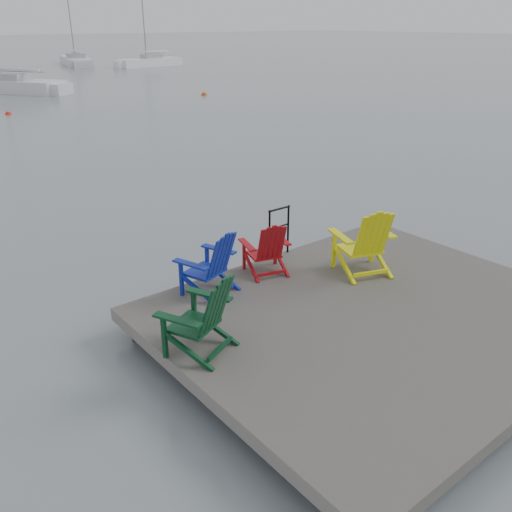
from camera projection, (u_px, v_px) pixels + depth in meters
ground at (372, 340)px, 8.14m from camera, size 400.00×400.00×0.00m
dock at (374, 320)px, 8.00m from camera, size 6.00×5.00×1.40m
handrail at (279, 227)px, 9.62m from camera, size 0.48×0.04×0.90m
chair_green at (202, 314)px, 6.76m from camera, size 1.05×1.01×1.08m
chair_blue at (211, 262)px, 8.27m from camera, size 0.97×0.93×1.03m
chair_red at (267, 248)px, 8.94m from camera, size 0.86×0.82×0.93m
chair_yellow at (365, 241)px, 8.90m from camera, size 1.11×1.06×1.17m
sailboat_near at (7, 86)px, 36.30m from camera, size 6.23×8.31×11.60m
sailboat_mid at (76, 62)px, 58.32m from camera, size 4.65×9.56×12.66m
sailboat_far at (150, 63)px, 56.54m from camera, size 7.10×2.72×9.75m
buoy_b at (9, 114)px, 27.69m from camera, size 0.32×0.32×0.32m
buoy_c at (204, 95)px, 34.86m from camera, size 0.37×0.37×0.37m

